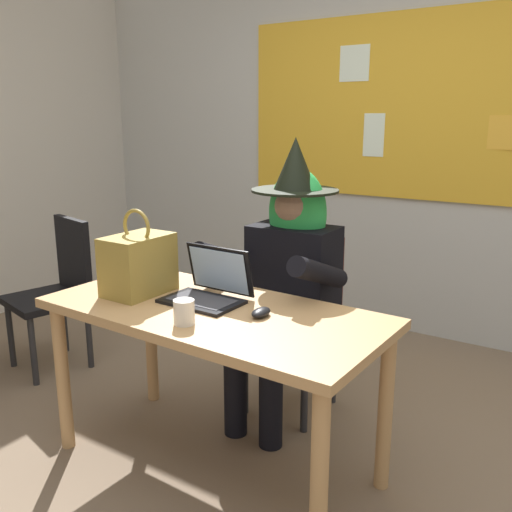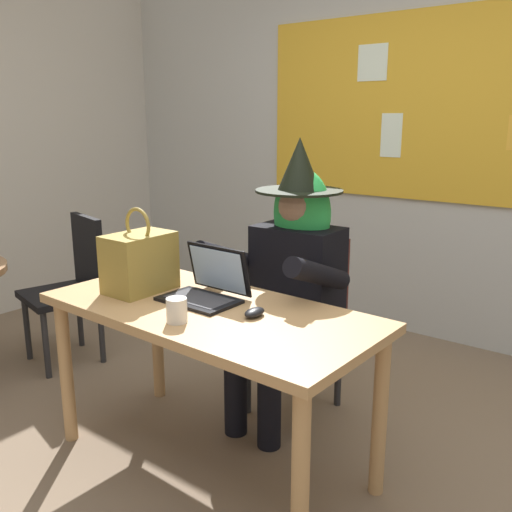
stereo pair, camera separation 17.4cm
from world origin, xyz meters
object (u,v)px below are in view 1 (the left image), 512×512
at_px(handbag, 138,264).
at_px(chair_spare_by_window, 58,285).
at_px(computer_mouse, 261,312).
at_px(chair_at_desk, 298,312).
at_px(coffee_mug, 184,312).
at_px(desk_main, 213,330).
at_px(person_costumed, 288,266).
at_px(laptop, 209,289).

xyz_separation_m(handbag, chair_spare_by_window, (-1.03, 0.34, -0.36)).
bearing_deg(computer_mouse, handbag, -178.51).
distance_m(chair_at_desk, computer_mouse, 0.74).
relative_size(coffee_mug, chair_spare_by_window, 0.11).
xyz_separation_m(desk_main, coffee_mug, (0.02, -0.20, 0.14)).
bearing_deg(desk_main, coffee_mug, -84.18).
bearing_deg(coffee_mug, chair_at_desk, 90.26).
height_order(desk_main, computer_mouse, computer_mouse).
distance_m(person_costumed, handbag, 0.73).
bearing_deg(chair_spare_by_window, handbag, 85.04).
xyz_separation_m(desk_main, chair_at_desk, (0.02, 0.70, -0.13)).
height_order(person_costumed, computer_mouse, person_costumed).
xyz_separation_m(chair_at_desk, coffee_mug, (0.00, -0.90, 0.27)).
bearing_deg(chair_spare_by_window, chair_at_desk, 117.78).
distance_m(person_costumed, coffee_mug, 0.78).
height_order(chair_at_desk, chair_spare_by_window, chair_spare_by_window).
relative_size(desk_main, coffee_mug, 15.21).
bearing_deg(person_costumed, coffee_mug, -1.04).
xyz_separation_m(person_costumed, chair_spare_by_window, (-1.45, -0.25, -0.28)).
distance_m(desk_main, coffee_mug, 0.25).
xyz_separation_m(desk_main, computer_mouse, (0.22, 0.03, 0.11)).
relative_size(handbag, coffee_mug, 3.98).
bearing_deg(laptop, handbag, -163.42).
xyz_separation_m(coffee_mug, chair_spare_by_window, (-1.45, 0.53, -0.27)).
height_order(desk_main, laptop, laptop).
bearing_deg(coffee_mug, person_costumed, 90.06).
distance_m(chair_at_desk, person_costumed, 0.30).
height_order(computer_mouse, chair_spare_by_window, chair_spare_by_window).
height_order(person_costumed, coffee_mug, person_costumed).
relative_size(chair_at_desk, coffee_mug, 9.46).
distance_m(computer_mouse, handbag, 0.63).
bearing_deg(person_costumed, chair_spare_by_window, -81.35).
distance_m(desk_main, chair_spare_by_window, 1.47).
xyz_separation_m(laptop, coffee_mug, (0.10, -0.28, -0.00)).
relative_size(computer_mouse, handbag, 0.28).
height_order(desk_main, person_costumed, person_costumed).
xyz_separation_m(person_costumed, handbag, (-0.42, -0.59, 0.08)).
xyz_separation_m(handbag, coffee_mug, (0.42, -0.19, -0.09)).
bearing_deg(person_costumed, handbag, -36.33).
xyz_separation_m(chair_at_desk, chair_spare_by_window, (-1.44, -0.37, 0.00)).
xyz_separation_m(laptop, handbag, (-0.32, -0.09, 0.08)).
xyz_separation_m(person_costumed, laptop, (-0.10, -0.50, -0.00)).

